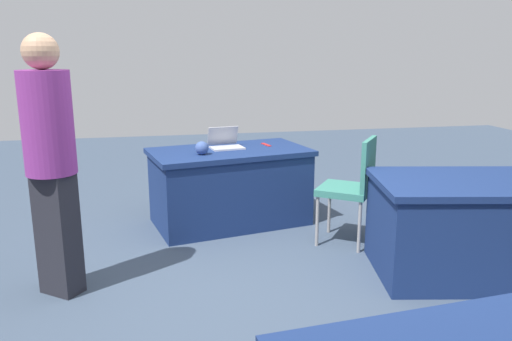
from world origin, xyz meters
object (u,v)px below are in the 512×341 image
object	(u,v)px
chair_tucked_right	(353,183)
yarn_ball	(202,148)
person_attendee_browsing	(50,153)
table_foreground	(230,186)
table_back_left	(471,227)
laptop_silver	(226,144)
scissors_red	(266,145)

from	to	relation	value
chair_tucked_right	yarn_ball	world-z (taller)	chair_tucked_right
chair_tucked_right	yarn_ball	bearing A→B (deg)	101.43
person_attendee_browsing	yarn_ball	world-z (taller)	person_attendee_browsing
table_foreground	table_back_left	xyz separation A→B (m)	(-1.64, 1.57, 0.00)
table_foreground	yarn_ball	xyz separation A→B (m)	(0.29, 0.20, 0.44)
chair_tucked_right	yarn_ball	xyz separation A→B (m)	(1.28, -0.59, 0.26)
person_attendee_browsing	yarn_ball	xyz separation A→B (m)	(-1.14, -1.06, -0.21)
yarn_ball	chair_tucked_right	bearing A→B (deg)	155.29
table_back_left	laptop_silver	world-z (taller)	laptop_silver
table_back_left	person_attendee_browsing	distance (m)	3.15
table_foreground	person_attendee_browsing	world-z (taller)	person_attendee_browsing
chair_tucked_right	scissors_red	xyz separation A→B (m)	(0.58, -0.95, 0.20)
chair_tucked_right	scissors_red	distance (m)	1.13
table_back_left	yarn_ball	distance (m)	2.41
table_foreground	scissors_red	bearing A→B (deg)	-157.92
laptop_silver	scissors_red	distance (m)	0.44
chair_tucked_right	laptop_silver	xyz separation A→B (m)	(1.01, -0.88, 0.23)
chair_tucked_right	table_foreground	bearing A→B (deg)	87.58
yarn_ball	person_attendee_browsing	bearing A→B (deg)	43.06
table_back_left	yarn_ball	xyz separation A→B (m)	(1.94, -1.37, 0.44)
table_foreground	chair_tucked_right	distance (m)	1.28
table_back_left	yarn_ball	size ratio (longest dim) A/B	12.88
table_foreground	scissors_red	xyz separation A→B (m)	(-0.41, -0.17, 0.38)
person_attendee_browsing	scissors_red	distance (m)	2.34
table_foreground	laptop_silver	size ratio (longest dim) A/B	4.68
yarn_ball	laptop_silver	bearing A→B (deg)	-132.50
table_foreground	yarn_ball	bearing A→B (deg)	34.24
laptop_silver	yarn_ball	distance (m)	0.40
table_back_left	person_attendee_browsing	world-z (taller)	person_attendee_browsing
yarn_ball	scissors_red	world-z (taller)	yarn_ball
chair_tucked_right	laptop_silver	world-z (taller)	chair_tucked_right
table_foreground	table_back_left	world-z (taller)	same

